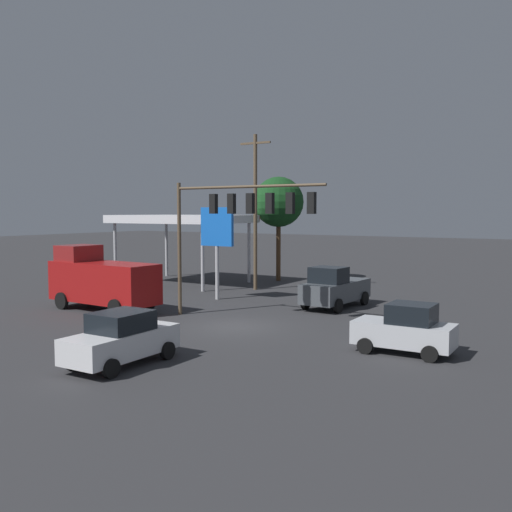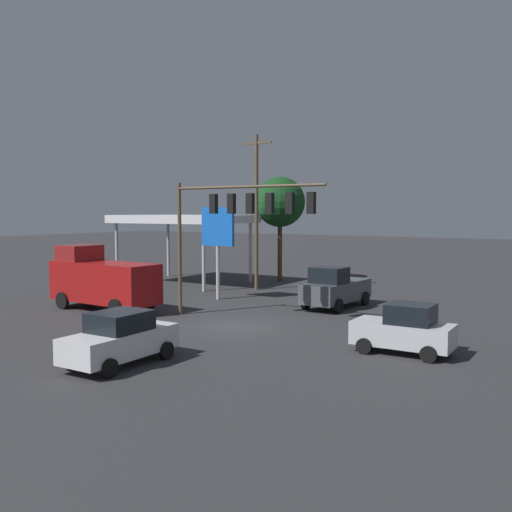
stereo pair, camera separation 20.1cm
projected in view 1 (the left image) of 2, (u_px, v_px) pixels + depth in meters
The scene contains 10 objects.
ground_plane at pixel (234, 326), 27.37m from camera, with size 200.00×200.00×0.00m, color #2D2D30.
traffic_signal_assembly at pixel (239, 212), 28.16m from camera, with size 8.61×0.43×7.02m.
utility_pole at pixel (255, 209), 39.82m from camera, with size 2.40×0.26×10.84m.
gas_station_canopy at pixel (182, 220), 43.72m from camera, with size 9.56×7.20×5.24m.
price_sign at pixel (217, 232), 35.50m from camera, with size 2.34×0.27×5.77m.
pickup_parked at pixel (335, 288), 32.66m from camera, with size 2.51×5.31×2.40m.
sedan_waiting at pixel (122, 339), 20.46m from camera, with size 2.08×4.41×1.93m.
delivery_truck at pixel (102, 280), 31.87m from camera, with size 6.90×2.80×3.58m.
hatchback_crossing at pixel (406, 329), 22.10m from camera, with size 3.82×2.00×1.97m.
street_tree at pixel (279, 202), 45.05m from camera, with size 3.98×3.98×8.26m.
Camera 1 is at (-15.13, 22.41, 5.50)m, focal length 40.00 mm.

